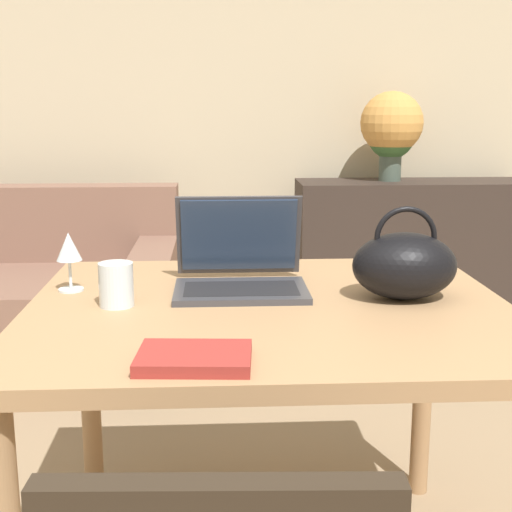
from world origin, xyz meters
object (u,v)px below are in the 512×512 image
at_px(drinking_glass, 116,285).
at_px(handbag, 404,265).
at_px(laptop, 240,264).
at_px(wine_glass, 69,250).
at_px(flower_vase, 392,128).
at_px(couch, 14,300).

height_order(drinking_glass, handbag, handbag).
height_order(laptop, wine_glass, laptop).
xyz_separation_m(wine_glass, handbag, (0.84, -0.12, -0.02)).
relative_size(drinking_glass, wine_glass, 0.69).
height_order(wine_glass, flower_vase, flower_vase).
bearing_deg(couch, laptop, -57.43).
bearing_deg(wine_glass, flower_vase, 57.57).
bearing_deg(laptop, couch, 122.57).
xyz_separation_m(couch, drinking_glass, (0.79, -1.86, 0.55)).
xyz_separation_m(drinking_glass, handbag, (0.70, 0.03, 0.03)).
distance_m(handbag, flower_vase, 2.31).
height_order(couch, flower_vase, flower_vase).
bearing_deg(couch, flower_vase, 11.48).
distance_m(laptop, handbag, 0.42).
bearing_deg(handbag, flower_vase, 77.31).
bearing_deg(drinking_glass, couch, 112.87).
bearing_deg(handbag, couch, 129.07).
xyz_separation_m(drinking_glass, flower_vase, (1.21, 2.27, 0.29)).
bearing_deg(flower_vase, couch, -168.52).
bearing_deg(wine_glass, couch, 110.70).
relative_size(laptop, wine_glass, 2.21).
bearing_deg(laptop, drinking_glass, -151.64).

